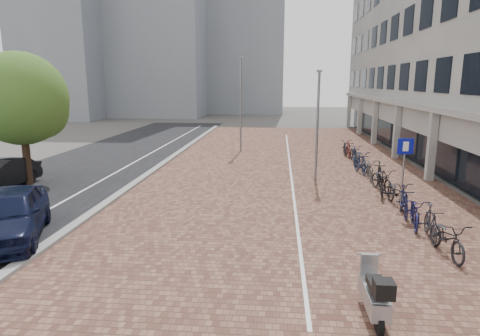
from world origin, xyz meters
name	(u,v)px	position (x,y,z in m)	size (l,w,h in m)	color
ground	(219,262)	(0.00, 0.00, 0.00)	(140.00, 140.00, 0.00)	#474442
plaza_brick	(287,169)	(2.00, 12.00, 0.01)	(14.50, 42.00, 0.04)	brown
street_asphalt	(94,166)	(-9.00, 12.00, 0.01)	(8.00, 50.00, 0.03)	black
curb	(160,166)	(-5.10, 12.00, 0.07)	(0.35, 42.00, 0.14)	gray
lane_line	(127,166)	(-7.00, 12.00, 0.02)	(0.12, 44.00, 0.00)	white
parking_line	(290,169)	(2.20, 12.00, 0.04)	(0.10, 30.00, 0.00)	white
bg_towers	(167,14)	(-14.34, 48.94, 13.96)	(33.00, 23.00, 32.00)	gray
car_navy	(9,215)	(-6.50, 0.96, 0.79)	(1.87, 4.65, 1.59)	black
scooter_back	(374,291)	(3.50, -2.33, 0.58)	(0.53, 1.68, 1.16)	#939498
parking_sign	(404,162)	(6.05, 4.89, 1.87)	(0.57, 0.12, 2.73)	slate
lamp_near	(317,127)	(3.34, 9.50, 2.59)	(0.12, 0.12, 5.19)	slate
lamp_far	(241,105)	(-1.07, 17.66, 3.16)	(0.12, 0.12, 6.32)	slate
street_tree	(24,101)	(-9.91, 7.57, 3.84)	(4.16, 4.16, 6.05)	#382619
bike_row	(375,173)	(6.03, 9.05, 0.52)	(1.23, 18.12, 1.05)	black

